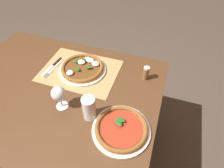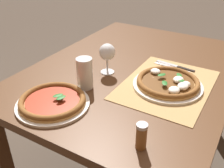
{
  "view_description": "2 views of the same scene",
  "coord_description": "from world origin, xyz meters",
  "px_view_note": "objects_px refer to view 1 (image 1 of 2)",
  "views": [
    {
      "loc": [
        -0.6,
        0.62,
        1.61
      ],
      "look_at": [
        -0.36,
        -0.08,
        0.83
      ],
      "focal_mm": 30.0,
      "sensor_mm": 36.0,
      "label": 1
    },
    {
      "loc": [
        -1.13,
        -0.52,
        1.36
      ],
      "look_at": [
        -0.28,
        -0.02,
        0.79
      ],
      "focal_mm": 42.0,
      "sensor_mm": 36.0,
      "label": 2
    }
  ],
  "objects_px": {
    "pizza_near": "(83,68)",
    "pepper_shaker": "(146,73)",
    "fork": "(54,68)",
    "wine_glass": "(59,94)",
    "knife": "(52,67)",
    "pint_glass": "(89,108)",
    "pizza_far": "(121,129)"
  },
  "relations": [
    {
      "from": "pizza_far",
      "to": "fork",
      "type": "bearing_deg",
      "value": -28.08
    },
    {
      "from": "wine_glass",
      "to": "pepper_shaker",
      "type": "distance_m",
      "value": 0.56
    },
    {
      "from": "wine_glass",
      "to": "pint_glass",
      "type": "xyz_separation_m",
      "value": [
        -0.18,
        0.01,
        -0.04
      ]
    },
    {
      "from": "wine_glass",
      "to": "pepper_shaker",
      "type": "bearing_deg",
      "value": -137.25
    },
    {
      "from": "pint_glass",
      "to": "knife",
      "type": "relative_size",
      "value": 0.67
    },
    {
      "from": "pint_glass",
      "to": "pepper_shaker",
      "type": "bearing_deg",
      "value": -120.52
    },
    {
      "from": "wine_glass",
      "to": "pepper_shaker",
      "type": "relative_size",
      "value": 1.6
    },
    {
      "from": "pint_glass",
      "to": "pepper_shaker",
      "type": "relative_size",
      "value": 1.49
    },
    {
      "from": "pizza_near",
      "to": "fork",
      "type": "bearing_deg",
      "value": 14.39
    },
    {
      "from": "pint_glass",
      "to": "knife",
      "type": "xyz_separation_m",
      "value": [
        0.41,
        -0.29,
        -0.06
      ]
    },
    {
      "from": "pizza_far",
      "to": "pepper_shaker",
      "type": "xyz_separation_m",
      "value": [
        -0.04,
        -0.42,
        0.03
      ]
    },
    {
      "from": "wine_glass",
      "to": "pepper_shaker",
      "type": "height_order",
      "value": "wine_glass"
    },
    {
      "from": "pizza_near",
      "to": "pizza_far",
      "type": "distance_m",
      "value": 0.52
    },
    {
      "from": "pizza_near",
      "to": "wine_glass",
      "type": "height_order",
      "value": "wine_glass"
    },
    {
      "from": "wine_glass",
      "to": "pint_glass",
      "type": "bearing_deg",
      "value": 176.59
    },
    {
      "from": "fork",
      "to": "knife",
      "type": "xyz_separation_m",
      "value": [
        0.02,
        -0.01,
        0.0
      ]
    },
    {
      "from": "fork",
      "to": "knife",
      "type": "distance_m",
      "value": 0.03
    },
    {
      "from": "pizza_far",
      "to": "pepper_shaker",
      "type": "height_order",
      "value": "pepper_shaker"
    },
    {
      "from": "wine_glass",
      "to": "fork",
      "type": "distance_m",
      "value": 0.36
    },
    {
      "from": "pepper_shaker",
      "to": "fork",
      "type": "bearing_deg",
      "value": 9.89
    },
    {
      "from": "pepper_shaker",
      "to": "knife",
      "type": "bearing_deg",
      "value": 8.58
    },
    {
      "from": "pint_glass",
      "to": "pepper_shaker",
      "type": "height_order",
      "value": "pint_glass"
    },
    {
      "from": "fork",
      "to": "knife",
      "type": "bearing_deg",
      "value": -26.09
    },
    {
      "from": "pizza_near",
      "to": "pepper_shaker",
      "type": "xyz_separation_m",
      "value": [
        -0.42,
        -0.06,
        0.03
      ]
    },
    {
      "from": "fork",
      "to": "pizza_near",
      "type": "bearing_deg",
      "value": -165.61
    },
    {
      "from": "pint_glass",
      "to": "pepper_shaker",
      "type": "distance_m",
      "value": 0.45
    },
    {
      "from": "wine_glass",
      "to": "fork",
      "type": "relative_size",
      "value": 0.77
    },
    {
      "from": "wine_glass",
      "to": "pizza_near",
      "type": "bearing_deg",
      "value": -87.24
    },
    {
      "from": "fork",
      "to": "pizza_far",
      "type": "bearing_deg",
      "value": 151.92
    },
    {
      "from": "pizza_near",
      "to": "pint_glass",
      "type": "relative_size",
      "value": 2.21
    },
    {
      "from": "pizza_near",
      "to": "pint_glass",
      "type": "height_order",
      "value": "pint_glass"
    },
    {
      "from": "fork",
      "to": "pepper_shaker",
      "type": "distance_m",
      "value": 0.63
    }
  ]
}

